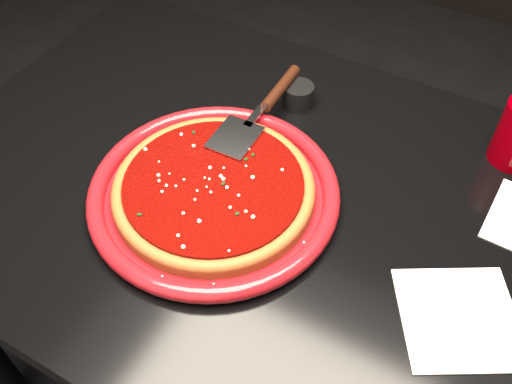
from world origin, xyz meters
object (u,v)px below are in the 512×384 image
pizza_server (260,110)px  table (270,312)px  ramekin (298,95)px  plate (214,193)px

pizza_server → table: bearing=-54.1°
pizza_server → ramekin: size_ratio=5.34×
table → plate: plate is taller
table → ramekin: 0.46m
table → ramekin: size_ratio=21.47×
plate → ramekin: bearing=87.4°
ramekin → plate: bearing=-92.6°
table → plate: 0.40m
plate → pizza_server: pizza_server is taller
ramekin → pizza_server: bearing=-105.1°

